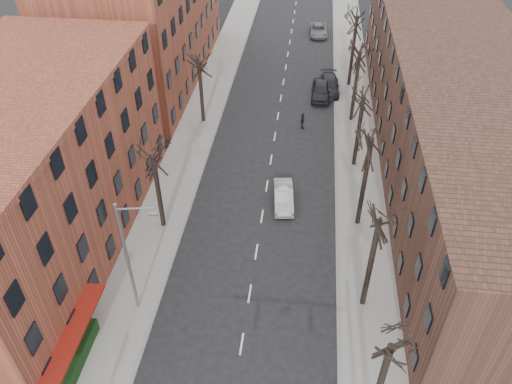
% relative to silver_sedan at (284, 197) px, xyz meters
% --- Properties ---
extents(sidewalk_left, '(4.00, 90.00, 0.15)m').
position_rel_silver_sedan_xyz_m(sidewalk_left, '(-9.59, 13.17, -0.65)').
color(sidewalk_left, gray).
rests_on(sidewalk_left, ground).
extents(sidewalk_right, '(4.00, 90.00, 0.15)m').
position_rel_silver_sedan_xyz_m(sidewalk_right, '(6.41, 13.17, -0.65)').
color(sidewalk_right, gray).
rests_on(sidewalk_right, ground).
extents(building_left_near, '(12.00, 26.00, 12.00)m').
position_rel_silver_sedan_xyz_m(building_left_near, '(-17.59, -6.83, 5.28)').
color(building_left_near, brown).
rests_on(building_left_near, ground).
extents(building_left_far, '(12.00, 28.00, 14.00)m').
position_rel_silver_sedan_xyz_m(building_left_far, '(-17.59, 22.17, 6.28)').
color(building_left_far, brown).
rests_on(building_left_far, ground).
extents(building_right, '(12.00, 50.00, 10.00)m').
position_rel_silver_sedan_xyz_m(building_right, '(14.41, 8.17, 4.28)').
color(building_right, '#4F2F24').
rests_on(building_right, ground).
extents(awning_left, '(1.20, 7.00, 0.15)m').
position_rel_silver_sedan_xyz_m(awning_left, '(-10.99, -15.83, -0.72)').
color(awning_left, maroon).
rests_on(awning_left, ground).
extents(hedge, '(0.80, 6.00, 1.00)m').
position_rel_silver_sedan_xyz_m(hedge, '(-11.09, -16.83, -0.07)').
color(hedge, '#163713').
rests_on(hedge, sidewalk_left).
extents(tree_right_b, '(5.20, 5.20, 10.80)m').
position_rel_silver_sedan_xyz_m(tree_right_b, '(6.01, -9.83, -0.72)').
color(tree_right_b, black).
rests_on(tree_right_b, ground).
extents(tree_right_c, '(5.20, 5.20, 11.60)m').
position_rel_silver_sedan_xyz_m(tree_right_c, '(6.01, -1.83, -0.72)').
color(tree_right_c, black).
rests_on(tree_right_c, ground).
extents(tree_right_d, '(5.20, 5.20, 10.00)m').
position_rel_silver_sedan_xyz_m(tree_right_d, '(6.01, 6.17, -0.72)').
color(tree_right_d, black).
rests_on(tree_right_d, ground).
extents(tree_right_e, '(5.20, 5.20, 10.80)m').
position_rel_silver_sedan_xyz_m(tree_right_e, '(6.01, 14.17, -0.72)').
color(tree_right_e, black).
rests_on(tree_right_e, ground).
extents(tree_right_f, '(5.20, 5.20, 11.60)m').
position_rel_silver_sedan_xyz_m(tree_right_f, '(6.01, 22.17, -0.72)').
color(tree_right_f, black).
rests_on(tree_right_f, ground).
extents(tree_left_a, '(5.20, 5.20, 9.50)m').
position_rel_silver_sedan_xyz_m(tree_left_a, '(-9.19, -3.83, -0.72)').
color(tree_left_a, black).
rests_on(tree_left_a, ground).
extents(tree_left_b, '(5.20, 5.20, 9.50)m').
position_rel_silver_sedan_xyz_m(tree_left_b, '(-9.19, 12.17, -0.72)').
color(tree_left_b, black).
rests_on(tree_left_b, ground).
extents(streetlight, '(2.45, 0.22, 9.03)m').
position_rel_silver_sedan_xyz_m(streetlight, '(-8.62, -11.83, 4.29)').
color(streetlight, slate).
rests_on(streetlight, ground).
extents(silver_sedan, '(2.01, 4.54, 1.45)m').
position_rel_silver_sedan_xyz_m(silver_sedan, '(0.00, 0.00, 0.00)').
color(silver_sedan, '#A1A4A8').
rests_on(silver_sedan, ground).
extents(parked_car_near, '(2.04, 5.04, 1.71)m').
position_rel_silver_sedan_xyz_m(parked_car_near, '(2.77, 18.84, 0.13)').
color(parked_car_near, black).
rests_on(parked_car_near, ground).
extents(parked_car_mid, '(2.39, 5.45, 1.56)m').
position_rel_silver_sedan_xyz_m(parked_car_mid, '(3.71, 20.34, 0.05)').
color(parked_car_mid, black).
rests_on(parked_car_mid, ground).
extents(parked_car_far, '(2.59, 5.14, 1.39)m').
position_rel_silver_sedan_xyz_m(parked_car_far, '(2.21, 37.12, -0.03)').
color(parked_car_far, slate).
rests_on(parked_car_far, ground).
extents(pedestrian_crossing, '(0.46, 1.03, 1.74)m').
position_rel_silver_sedan_xyz_m(pedestrian_crossing, '(1.03, 12.03, 0.14)').
color(pedestrian_crossing, black).
rests_on(pedestrian_crossing, ground).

